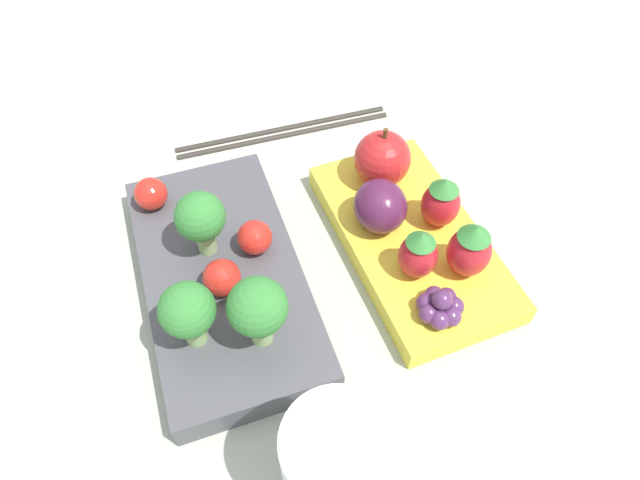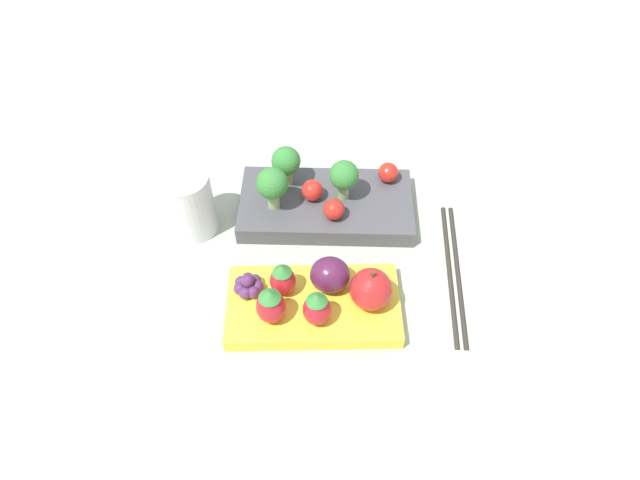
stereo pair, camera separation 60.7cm
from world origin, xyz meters
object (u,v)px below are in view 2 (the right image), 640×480
Objects in this scene: bento_box_fruit at (313,306)px; drinking_cup at (189,203)px; apple at (371,289)px; plum at (330,275)px; strawberry_0 at (313,308)px; strawberry_1 at (271,305)px; broccoli_floret_2 at (272,185)px; strawberry_2 at (283,279)px; grape_cluster at (248,285)px; cherry_tomato_0 at (388,173)px; cherry_tomato_2 at (312,190)px; broccoli_floret_0 at (344,176)px; broccoli_floret_1 at (286,162)px; bento_box_savoury at (326,205)px; chopsticks_pair at (454,271)px; cherry_tomato_1 at (334,209)px.

drinking_cup reaches higher than bento_box_fruit.
apple reaches higher than plum.
strawberry_0 is 0.05m from strawberry_1.
broccoli_floret_2 reaches higher than strawberry_0.
strawberry_2 is at bearing -78.75° from broccoli_floret_2.
strawberry_0 is at bearing -87.06° from bento_box_fruit.
strawberry_1 reaches higher than grape_cluster.
cherry_tomato_0 is 0.10m from cherry_tomato_2.
broccoli_floret_1 is (-0.07, 0.02, 0.00)m from broccoli_floret_0.
bento_box_savoury is at bearing 111.10° from apple.
plum is at bearing -94.21° from broccoli_floret_0.
strawberry_1 is (-0.03, -0.18, 0.00)m from cherry_tomato_2.
bento_box_fruit reaches higher than chopsticks_pair.
cherry_tomato_0 is at bearing 59.36° from strawberry_1.
bento_box_savoury is 0.05m from broccoli_floret_0.
plum is (0.08, -0.11, -0.02)m from broccoli_floret_2.
bento_box_savoury reaches higher than chopsticks_pair.
cherry_tomato_2 is at bearing 19.93° from broccoli_floret_2.
cherry_tomato_0 reaches higher than grape_cluster.
broccoli_floret_2 reaches higher than strawberry_2.
broccoli_floret_1 reaches higher than grape_cluster.
plum is (-0.05, 0.02, -0.00)m from apple.
plum is at bearing -77.41° from cherry_tomato_2.
broccoli_floret_1 is 0.09m from cherry_tomato_1.
cherry_tomato_0 is 0.56× the size of strawberry_0.
cherry_tomato_2 is 0.60× the size of plum.
broccoli_floret_1 is 0.17m from grape_cluster.
strawberry_2 is at bearing -113.01° from broccoli_floret_0.
broccoli_floret_0 is at bearing 12.52° from drinking_cup.
broccoli_floret_2 reaches higher than cherry_tomato_1.
broccoli_floret_1 is 2.14× the size of cherry_tomato_0.
cherry_tomato_2 is 0.15m from drinking_cup.
broccoli_floret_2 is at bearing 162.02° from chopsticks_pair.
strawberry_0 is (-0.00, -0.18, 0.03)m from bento_box_savoury.
apple is (0.05, -0.12, 0.00)m from cherry_tomato_1.
strawberry_2 is (-0.02, -0.14, 0.00)m from cherry_tomato_2.
cherry_tomato_0 is at bearing 21.31° from broccoli_floret_2.
cherry_tomato_2 is at bearing 79.88° from strawberry_1.
cherry_tomato_0 is at bearing 5.71° from broccoli_floret_1.
strawberry_1 is (-0.04, -0.02, 0.03)m from bento_box_fruit.
strawberry_0 is (-0.03, -0.18, -0.02)m from broccoli_floret_0.
broccoli_floret_2 is 0.18m from apple.
broccoli_floret_1 is 1.02× the size of apple.
cherry_tomato_0 is 0.30× the size of drinking_cup.
cherry_tomato_1 reaches higher than bento_box_savoury.
plum is (0.03, -0.13, 0.00)m from cherry_tomato_2.
strawberry_0 is at bearing -85.71° from cherry_tomato_2.
apple is at bearing -58.00° from broccoli_floret_1.
bento_box_savoury is 0.17m from drinking_cup.
strawberry_0 reaches higher than cherry_tomato_2.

